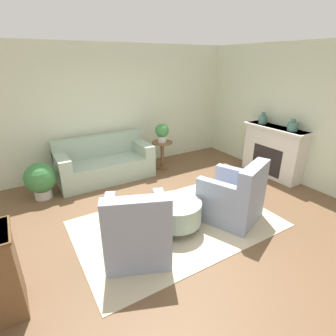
{
  "coord_description": "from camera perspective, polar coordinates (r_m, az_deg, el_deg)",
  "views": [
    {
      "loc": [
        -1.97,
        -2.97,
        2.45
      ],
      "look_at": [
        0.15,
        0.55,
        0.75
      ],
      "focal_mm": 28.0,
      "sensor_mm": 36.0,
      "label": 1
    }
  ],
  "objects": [
    {
      "name": "ground_plane",
      "position": [
        4.32,
        2.12,
        -12.05
      ],
      "size": [
        16.0,
        16.0,
        0.0
      ],
      "primitive_type": "plane",
      "color": "brown"
    },
    {
      "name": "wall_back",
      "position": [
        6.27,
        -12.62,
        12.31
      ],
      "size": [
        9.66,
        0.12,
        2.8
      ],
      "color": "beige",
      "rests_on": "ground_plane"
    },
    {
      "name": "wall_right",
      "position": [
        5.99,
        28.6,
        9.69
      ],
      "size": [
        0.12,
        10.12,
        2.8
      ],
      "color": "beige",
      "rests_on": "ground_plane"
    },
    {
      "name": "rug",
      "position": [
        4.32,
        2.12,
        -12.0
      ],
      "size": [
        3.15,
        2.01,
        0.01
      ],
      "color": "beige",
      "rests_on": "ground_plane"
    },
    {
      "name": "couch",
      "position": [
        5.93,
        -13.6,
        0.9
      ],
      "size": [
        2.01,
        0.9,
        0.91
      ],
      "color": "#9EB29E",
      "rests_on": "ground_plane"
    },
    {
      "name": "armchair_left",
      "position": [
        3.52,
        -6.75,
        -13.66
      ],
      "size": [
        1.07,
        1.1,
        1.01
      ],
      "color": "#8E99B2",
      "rests_on": "rug"
    },
    {
      "name": "armchair_right",
      "position": [
        4.38,
        14.21,
        -6.45
      ],
      "size": [
        1.07,
        1.1,
        1.01
      ],
      "color": "#8E99B2",
      "rests_on": "rug"
    },
    {
      "name": "ottoman_table",
      "position": [
        4.06,
        1.87,
        -9.51
      ],
      "size": [
        0.76,
        0.76,
        0.46
      ],
      "color": "#9EB29E",
      "rests_on": "rug"
    },
    {
      "name": "side_table",
      "position": [
        6.25,
        -1.27,
        3.79
      ],
      "size": [
        0.49,
        0.49,
        0.67
      ],
      "color": "brown",
      "rests_on": "ground_plane"
    },
    {
      "name": "fireplace",
      "position": [
        6.27,
        21.88,
        3.53
      ],
      "size": [
        0.44,
        1.46,
        1.12
      ],
      "color": "silver",
      "rests_on": "ground_plane"
    },
    {
      "name": "vase_mantel_near",
      "position": [
        6.32,
        19.96,
        9.95
      ],
      "size": [
        0.18,
        0.18,
        0.25
      ],
      "color": "#477066",
      "rests_on": "fireplace"
    },
    {
      "name": "vase_mantel_far",
      "position": [
        5.89,
        25.52,
        8.24
      ],
      "size": [
        0.2,
        0.2,
        0.24
      ],
      "color": "#477066",
      "rests_on": "fireplace"
    },
    {
      "name": "potted_plant_on_side_table",
      "position": [
        6.12,
        -1.3,
        7.87
      ],
      "size": [
        0.32,
        0.32,
        0.43
      ],
      "color": "beige",
      "rests_on": "side_table"
    },
    {
      "name": "potted_plant_floor",
      "position": [
        5.44,
        -25.99,
        -2.17
      ],
      "size": [
        0.57,
        0.57,
        0.71
      ],
      "color": "beige",
      "rests_on": "ground_plane"
    }
  ]
}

